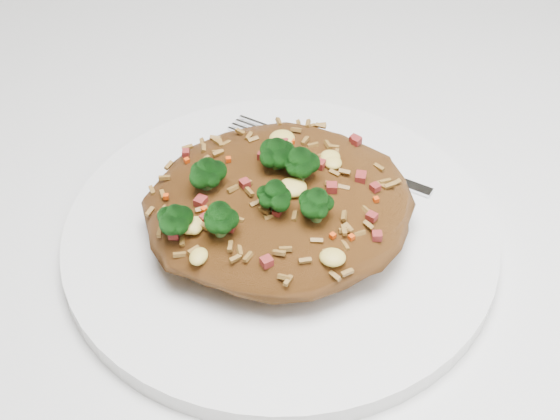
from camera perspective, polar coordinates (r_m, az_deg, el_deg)
The scene contains 4 objects.
dining_table at distance 0.64m, azimuth -1.71°, elevation -3.79°, with size 1.20×0.80×0.75m.
plate at distance 0.52m, azimuth -0.00°, elevation -1.74°, with size 0.29×0.29×0.01m, color white.
fried_rice at distance 0.50m, azimuth -0.09°, elevation 1.07°, with size 0.17×0.16×0.07m.
fork at distance 0.57m, azimuth 4.21°, elevation 3.72°, with size 0.13×0.12×0.00m.
Camera 1 is at (-0.08, -0.42, 1.13)m, focal length 50.00 mm.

